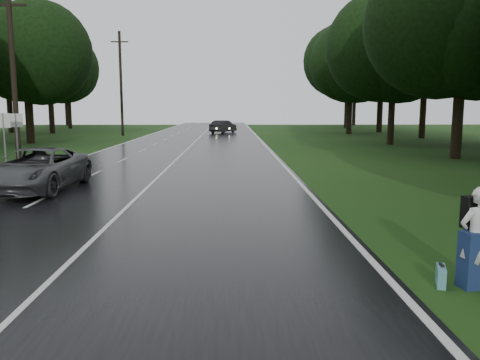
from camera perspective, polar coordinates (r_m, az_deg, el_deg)
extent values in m
plane|color=#1D3F12|center=(8.58, -22.66, -12.41)|extent=(160.00, 160.00, 0.00)
cube|color=black|center=(27.77, -7.50, 2.30)|extent=(12.00, 140.00, 0.04)
cube|color=silver|center=(27.76, -7.50, 2.36)|extent=(0.12, 140.00, 0.01)
imported|color=#444548|center=(18.80, -22.77, 1.18)|extent=(2.69, 5.51, 1.51)
imported|color=black|center=(57.53, -1.99, 6.27)|extent=(3.25, 4.71, 1.47)
imported|color=silver|center=(8.91, 26.01, -6.10)|extent=(0.69, 0.52, 1.71)
cube|color=navy|center=(9.01, 25.86, -8.42)|extent=(0.53, 0.40, 0.96)
cube|color=black|center=(9.07, 25.73, -3.42)|extent=(0.42, 0.27, 0.55)
cube|color=teal|center=(8.98, 22.49, -10.36)|extent=(0.28, 0.48, 0.33)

